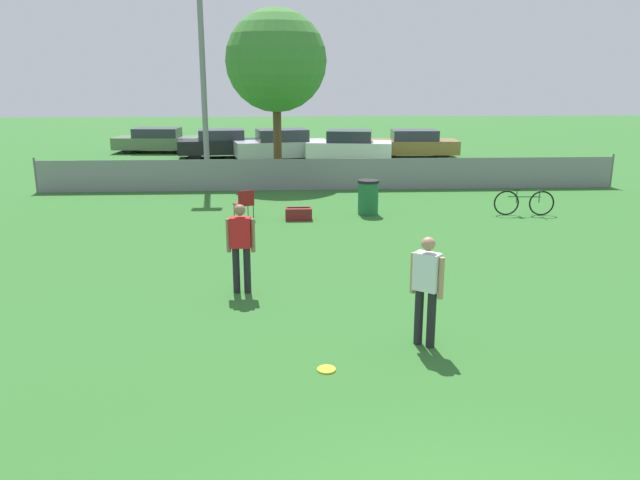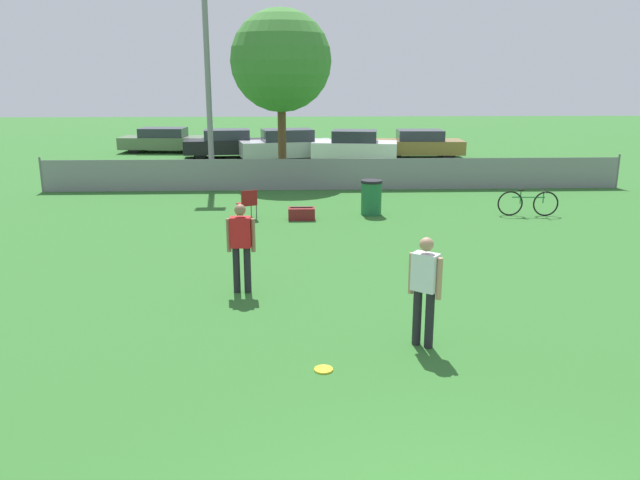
{
  "view_description": "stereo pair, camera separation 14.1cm",
  "coord_description": "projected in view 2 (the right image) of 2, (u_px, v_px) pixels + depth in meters",
  "views": [
    {
      "loc": [
        -1.56,
        -3.72,
        3.87
      ],
      "look_at": [
        -0.97,
        7.01,
        1.05
      ],
      "focal_mm": 35.0,
      "sensor_mm": 36.0,
      "label": 1
    },
    {
      "loc": [
        -1.41,
        -3.73,
        3.87
      ],
      "look_at": [
        -0.97,
        7.01,
        1.05
      ],
      "focal_mm": 35.0,
      "sensor_mm": 36.0,
      "label": 2
    }
  ],
  "objects": [
    {
      "name": "parked_car_white",
      "position": [
        355.0,
        146.0,
        29.29
      ],
      "size": [
        4.16,
        2.37,
        1.46
      ],
      "rotation": [
        0.0,
        0.0,
        -0.16
      ],
      "color": "black",
      "rests_on": "ground_plane"
    },
    {
      "name": "frisbee_disc",
      "position": [
        324.0,
        369.0,
        8.48
      ],
      "size": [
        0.26,
        0.26,
        0.03
      ],
      "color": "yellow",
      "rests_on": "ground_plane"
    },
    {
      "name": "parked_car_dark",
      "position": [
        227.0,
        144.0,
        30.67
      ],
      "size": [
        4.35,
        2.08,
        1.38
      ],
      "rotation": [
        0.0,
        0.0,
        0.1
      ],
      "color": "black",
      "rests_on": "ground_plane"
    },
    {
      "name": "folding_chair_sideline",
      "position": [
        248.0,
        202.0,
        17.43
      ],
      "size": [
        0.62,
        0.62,
        0.83
      ],
      "rotation": [
        0.0,
        0.0,
        3.57
      ],
      "color": "#333338",
      "rests_on": "ground_plane"
    },
    {
      "name": "parked_car_olive",
      "position": [
        164.0,
        140.0,
        32.93
      ],
      "size": [
        4.54,
        2.06,
        1.27
      ],
      "rotation": [
        0.0,
        0.0,
        -0.06
      ],
      "color": "black",
      "rests_on": "ground_plane"
    },
    {
      "name": "bicycle_sideline",
      "position": [
        528.0,
        203.0,
        17.81
      ],
      "size": [
        1.72,
        0.44,
        0.77
      ],
      "rotation": [
        0.0,
        0.0,
        -0.09
      ],
      "color": "black",
      "rests_on": "ground_plane"
    },
    {
      "name": "tree_near_pole",
      "position": [
        281.0,
        61.0,
        23.55
      ],
      "size": [
        3.84,
        3.84,
        6.39
      ],
      "color": "brown",
      "rests_on": "ground_plane"
    },
    {
      "name": "player_thrower_red",
      "position": [
        241.0,
        243.0,
        11.33
      ],
      "size": [
        0.53,
        0.24,
        1.66
      ],
      "rotation": [
        0.0,
        0.0,
        -0.05
      ],
      "color": "black",
      "rests_on": "ground_plane"
    },
    {
      "name": "player_receiver_white",
      "position": [
        425.0,
        285.0,
        9.02
      ],
      "size": [
        0.43,
        0.4,
        1.66
      ],
      "rotation": [
        0.0,
        0.0,
        -0.66
      ],
      "color": "black",
      "rests_on": "ground_plane"
    },
    {
      "name": "trash_bin",
      "position": [
        371.0,
        197.0,
        17.98
      ],
      "size": [
        0.62,
        0.62,
        1.0
      ],
      "color": "#1E6638",
      "rests_on": "ground_plane"
    },
    {
      "name": "parked_car_tan",
      "position": [
        420.0,
        144.0,
        30.55
      ],
      "size": [
        4.28,
        2.03,
        1.36
      ],
      "rotation": [
        0.0,
        0.0,
        -0.05
      ],
      "color": "black",
      "rests_on": "ground_plane"
    },
    {
      "name": "light_pole",
      "position": [
        207.0,
        57.0,
        21.82
      ],
      "size": [
        0.9,
        0.36,
        7.63
      ],
      "color": "gray",
      "rests_on": "ground_plane"
    },
    {
      "name": "gear_bag_sideline",
      "position": [
        302.0,
        214.0,
        17.41
      ],
      "size": [
        0.74,
        0.41,
        0.36
      ],
      "color": "maroon",
      "rests_on": "ground_plane"
    },
    {
      "name": "fence_backline",
      "position": [
        335.0,
        174.0,
        21.9
      ],
      "size": [
        20.38,
        0.07,
        1.21
      ],
      "color": "gray",
      "rests_on": "ground_plane"
    },
    {
      "name": "parked_car_silver",
      "position": [
        287.0,
        145.0,
        29.83
      ],
      "size": [
        4.75,
        2.62,
        1.46
      ],
      "rotation": [
        0.0,
        0.0,
        0.2
      ],
      "color": "black",
      "rests_on": "ground_plane"
    }
  ]
}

